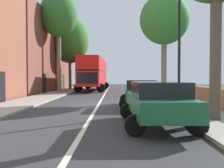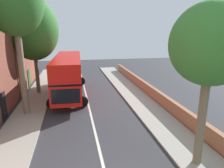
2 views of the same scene
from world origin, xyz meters
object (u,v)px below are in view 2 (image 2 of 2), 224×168
(street_tree_left_2, at_px, (14,2))
(street_tree_left_4, at_px, (33,30))
(street_tree_right_1, at_px, (211,46))
(double_decker_bus, at_px, (68,73))

(street_tree_left_2, distance_m, street_tree_left_4, 6.15)
(street_tree_right_1, bearing_deg, street_tree_left_4, 124.09)
(street_tree_left_4, bearing_deg, street_tree_left_2, -90.77)
(street_tree_left_4, bearing_deg, double_decker_bus, -20.99)
(street_tree_left_2, bearing_deg, street_tree_left_4, 89.23)
(double_decker_bus, relative_size, street_tree_left_4, 1.18)
(double_decker_bus, xyz_separation_m, street_tree_right_1, (6.34, -12.93, 3.52))
(double_decker_bus, xyz_separation_m, street_tree_left_4, (-3.26, 1.25, 4.26))
(street_tree_left_2, bearing_deg, street_tree_right_1, -40.66)
(double_decker_bus, height_order, street_tree_right_1, street_tree_right_1)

